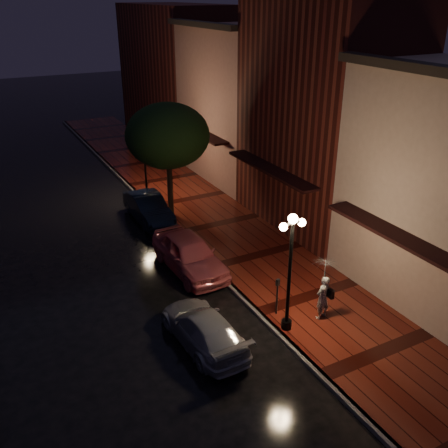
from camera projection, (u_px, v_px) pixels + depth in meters
ground at (212, 270)px, 21.22m from camera, size 120.00×120.00×0.00m
sidewalk at (258, 256)px, 22.14m from camera, size 4.50×60.00×0.15m
curb at (212, 268)px, 21.19m from camera, size 0.25×60.00×0.15m
storefront_mid at (325, 114)px, 23.48m from camera, size 5.00×8.00×11.00m
storefront_far at (241, 105)px, 30.31m from camera, size 5.00×8.00×9.00m
storefront_extra at (176, 75)px, 38.11m from camera, size 5.00×12.00×10.00m
streetlamp_near at (290, 266)px, 16.26m from camera, size 0.96×0.36×4.31m
streetlamp_far at (144, 155)px, 27.48m from camera, size 0.96×0.36×4.31m
street_tree at (168, 138)px, 24.49m from camera, size 4.16×4.16×5.80m
pink_car at (189, 254)px, 20.87m from camera, size 2.01×4.65×1.56m
navy_car at (149, 208)px, 25.55m from camera, size 1.47×4.18×1.37m
silver_car at (203, 328)px, 16.52m from camera, size 1.85×4.21×1.20m
woman_with_umbrella at (324, 280)px, 17.21m from camera, size 0.98×1.00×2.35m
parking_meter at (277, 293)px, 17.70m from camera, size 0.16×0.14×1.44m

